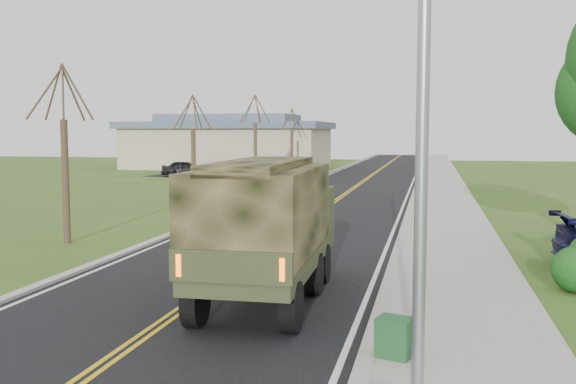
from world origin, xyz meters
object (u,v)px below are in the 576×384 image
(military_truck, at_px, (268,221))
(sedan_silver, at_px, (284,187))
(utility_box_far, at_px, (395,337))
(suv_champagne, at_px, (261,205))

(military_truck, distance_m, sedan_silver, 22.13)
(utility_box_far, bearing_deg, sedan_silver, 124.83)
(military_truck, bearing_deg, utility_box_far, -49.12)
(sedan_silver, bearing_deg, suv_champagne, -85.46)
(military_truck, xyz_separation_m, suv_champagne, (-3.40, 11.98, -1.07))
(military_truck, height_order, utility_box_far, military_truck)
(suv_champagne, height_order, utility_box_far, suv_champagne)
(military_truck, xyz_separation_m, utility_box_far, (2.99, -3.27, -1.40))
(sedan_silver, bearing_deg, utility_box_far, -75.61)
(suv_champagne, distance_m, sedan_silver, 9.72)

